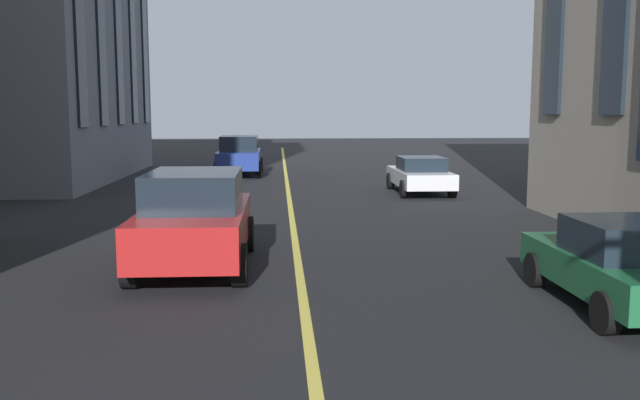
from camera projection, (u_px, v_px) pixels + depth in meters
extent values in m
cube|color=#D8C64C|center=(293.00, 226.00, 18.21)|extent=(80.00, 0.16, 0.01)
cube|color=#1E6038|center=(620.00, 271.00, 10.62)|extent=(3.90, 1.75, 0.55)
cube|color=#19232D|center=(628.00, 238.00, 10.36)|extent=(1.64, 1.54, 0.55)
cylinder|color=black|center=(535.00, 270.00, 11.88)|extent=(0.60, 0.21, 0.60)
cylinder|color=black|center=(629.00, 268.00, 11.98)|extent=(0.60, 0.21, 0.60)
cylinder|color=black|center=(606.00, 313.00, 9.33)|extent=(0.60, 0.21, 0.60)
cube|color=navy|center=(239.00, 159.00, 32.75)|extent=(4.70, 1.95, 0.80)
cube|color=#19232D|center=(239.00, 143.00, 32.66)|extent=(2.58, 1.72, 0.70)
cylinder|color=black|center=(258.00, 170.00, 31.33)|extent=(0.76, 0.27, 0.76)
cylinder|color=black|center=(217.00, 170.00, 31.21)|extent=(0.76, 0.27, 0.76)
cylinder|color=black|center=(260.00, 165.00, 34.40)|extent=(0.76, 0.27, 0.76)
cylinder|color=black|center=(223.00, 165.00, 34.28)|extent=(0.76, 0.27, 0.76)
cube|color=#B21E1E|center=(195.00, 228.00, 13.31)|extent=(4.70, 1.95, 0.80)
cube|color=#19232D|center=(194.00, 190.00, 13.22)|extent=(2.58, 1.72, 0.70)
cylinder|color=black|center=(240.00, 265.00, 11.89)|extent=(0.76, 0.27, 0.76)
cylinder|color=black|center=(130.00, 267.00, 11.77)|extent=(0.76, 0.27, 0.76)
cylinder|color=black|center=(247.00, 234.00, 14.96)|extent=(0.76, 0.27, 0.76)
cylinder|color=black|center=(161.00, 235.00, 14.84)|extent=(0.76, 0.27, 0.76)
cube|color=silver|center=(420.00, 177.00, 25.54)|extent=(4.40, 1.80, 0.55)
cube|color=#19232D|center=(421.00, 164.00, 25.25)|extent=(1.85, 1.58, 0.50)
cylinder|color=black|center=(390.00, 181.00, 26.96)|extent=(0.64, 0.22, 0.64)
cylinder|color=black|center=(434.00, 181.00, 27.06)|extent=(0.64, 0.22, 0.64)
cylinder|color=black|center=(404.00, 189.00, 24.08)|extent=(0.64, 0.22, 0.64)
cylinder|color=black|center=(452.00, 189.00, 24.19)|extent=(0.64, 0.22, 0.64)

